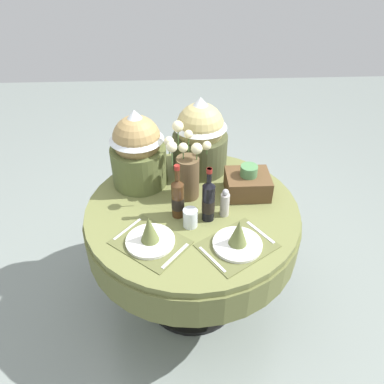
{
  "coord_description": "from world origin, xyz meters",
  "views": [
    {
      "loc": [
        -0.08,
        -1.59,
        2.06
      ],
      "look_at": [
        0.0,
        0.03,
        0.85
      ],
      "focal_mm": 35.09,
      "sensor_mm": 36.0,
      "label": 1
    }
  ],
  "objects_px": {
    "pepper_mill": "(225,203)",
    "gift_tub_back_left": "(137,146)",
    "flower_vase": "(187,170)",
    "place_setting_left": "(150,236)",
    "tumbler_near_right": "(190,218)",
    "place_setting_right": "(238,239)",
    "gift_tub_back_centre": "(200,133)",
    "woven_basket_side_right": "(248,183)",
    "wine_bottle_rear": "(208,200)",
    "wine_bottle_right": "(178,198)",
    "dining_table": "(192,227)"
  },
  "relations": [
    {
      "from": "pepper_mill",
      "to": "gift_tub_back_centre",
      "type": "relative_size",
      "value": 0.35
    },
    {
      "from": "place_setting_left",
      "to": "wine_bottle_rear",
      "type": "relative_size",
      "value": 1.36
    },
    {
      "from": "pepper_mill",
      "to": "wine_bottle_right",
      "type": "bearing_deg",
      "value": 178.36
    },
    {
      "from": "dining_table",
      "to": "pepper_mill",
      "type": "relative_size",
      "value": 7.15
    },
    {
      "from": "wine_bottle_right",
      "to": "pepper_mill",
      "type": "height_order",
      "value": "wine_bottle_right"
    },
    {
      "from": "dining_table",
      "to": "flower_vase",
      "type": "height_order",
      "value": "flower_vase"
    },
    {
      "from": "tumbler_near_right",
      "to": "place_setting_right",
      "type": "bearing_deg",
      "value": -35.97
    },
    {
      "from": "flower_vase",
      "to": "gift_tub_back_left",
      "type": "distance_m",
      "value": 0.32
    },
    {
      "from": "tumbler_near_right",
      "to": "gift_tub_back_left",
      "type": "distance_m",
      "value": 0.53
    },
    {
      "from": "place_setting_right",
      "to": "wine_bottle_rear",
      "type": "height_order",
      "value": "wine_bottle_rear"
    },
    {
      "from": "flower_vase",
      "to": "wine_bottle_right",
      "type": "distance_m",
      "value": 0.19
    },
    {
      "from": "gift_tub_back_left",
      "to": "dining_table",
      "type": "bearing_deg",
      "value": -40.76
    },
    {
      "from": "gift_tub_back_centre",
      "to": "woven_basket_side_right",
      "type": "distance_m",
      "value": 0.41
    },
    {
      "from": "dining_table",
      "to": "wine_bottle_right",
      "type": "bearing_deg",
      "value": -140.07
    },
    {
      "from": "gift_tub_back_centre",
      "to": "woven_basket_side_right",
      "type": "bearing_deg",
      "value": -47.16
    },
    {
      "from": "dining_table",
      "to": "place_setting_left",
      "type": "distance_m",
      "value": 0.39
    },
    {
      "from": "place_setting_left",
      "to": "wine_bottle_right",
      "type": "relative_size",
      "value": 1.36
    },
    {
      "from": "flower_vase",
      "to": "tumbler_near_right",
      "type": "bearing_deg",
      "value": -88.64
    },
    {
      "from": "gift_tub_back_centre",
      "to": "wine_bottle_right",
      "type": "bearing_deg",
      "value": -107.61
    },
    {
      "from": "tumbler_near_right",
      "to": "pepper_mill",
      "type": "bearing_deg",
      "value": 22.61
    },
    {
      "from": "dining_table",
      "to": "gift_tub_back_centre",
      "type": "xyz_separation_m",
      "value": [
        0.07,
        0.39,
        0.39
      ]
    },
    {
      "from": "flower_vase",
      "to": "wine_bottle_rear",
      "type": "xyz_separation_m",
      "value": [
        0.1,
        -0.21,
        -0.05
      ]
    },
    {
      "from": "dining_table",
      "to": "pepper_mill",
      "type": "height_order",
      "value": "pepper_mill"
    },
    {
      "from": "flower_vase",
      "to": "gift_tub_back_left",
      "type": "height_order",
      "value": "gift_tub_back_left"
    },
    {
      "from": "place_setting_left",
      "to": "gift_tub_back_centre",
      "type": "bearing_deg",
      "value": 66.57
    },
    {
      "from": "wine_bottle_right",
      "to": "woven_basket_side_right",
      "type": "bearing_deg",
      "value": 24.23
    },
    {
      "from": "dining_table",
      "to": "pepper_mill",
      "type": "distance_m",
      "value": 0.29
    },
    {
      "from": "flower_vase",
      "to": "pepper_mill",
      "type": "height_order",
      "value": "flower_vase"
    },
    {
      "from": "wine_bottle_right",
      "to": "gift_tub_back_centre",
      "type": "distance_m",
      "value": 0.49
    },
    {
      "from": "place_setting_right",
      "to": "gift_tub_back_left",
      "type": "distance_m",
      "value": 0.78
    },
    {
      "from": "wine_bottle_right",
      "to": "flower_vase",
      "type": "bearing_deg",
      "value": 72.72
    },
    {
      "from": "dining_table",
      "to": "wine_bottle_right",
      "type": "distance_m",
      "value": 0.28
    },
    {
      "from": "place_setting_left",
      "to": "gift_tub_back_left",
      "type": "distance_m",
      "value": 0.56
    },
    {
      "from": "place_setting_right",
      "to": "tumbler_near_right",
      "type": "relative_size",
      "value": 4.26
    },
    {
      "from": "dining_table",
      "to": "place_setting_right",
      "type": "height_order",
      "value": "place_setting_right"
    },
    {
      "from": "tumbler_near_right",
      "to": "woven_basket_side_right",
      "type": "xyz_separation_m",
      "value": [
        0.34,
        0.26,
        0.02
      ]
    },
    {
      "from": "gift_tub_back_left",
      "to": "gift_tub_back_centre",
      "type": "distance_m",
      "value": 0.38
    },
    {
      "from": "flower_vase",
      "to": "gift_tub_back_left",
      "type": "bearing_deg",
      "value": 152.03
    },
    {
      "from": "wine_bottle_rear",
      "to": "flower_vase",
      "type": "bearing_deg",
      "value": 115.69
    },
    {
      "from": "tumbler_near_right",
      "to": "pepper_mill",
      "type": "relative_size",
      "value": 0.6
    },
    {
      "from": "wine_bottle_right",
      "to": "gift_tub_back_centre",
      "type": "xyz_separation_m",
      "value": [
        0.14,
        0.45,
        0.13
      ]
    },
    {
      "from": "pepper_mill",
      "to": "gift_tub_back_left",
      "type": "distance_m",
      "value": 0.59
    },
    {
      "from": "place_setting_left",
      "to": "woven_basket_side_right",
      "type": "xyz_separation_m",
      "value": [
        0.54,
        0.38,
        0.02
      ]
    },
    {
      "from": "wine_bottle_rear",
      "to": "gift_tub_back_centre",
      "type": "height_order",
      "value": "gift_tub_back_centre"
    },
    {
      "from": "flower_vase",
      "to": "wine_bottle_right",
      "type": "relative_size",
      "value": 1.32
    },
    {
      "from": "dining_table",
      "to": "wine_bottle_right",
      "type": "height_order",
      "value": "wine_bottle_right"
    },
    {
      "from": "wine_bottle_right",
      "to": "woven_basket_side_right",
      "type": "distance_m",
      "value": 0.44
    },
    {
      "from": "place_setting_right",
      "to": "flower_vase",
      "type": "relative_size",
      "value": 1.03
    },
    {
      "from": "place_setting_left",
      "to": "tumbler_near_right",
      "type": "height_order",
      "value": "place_setting_left"
    },
    {
      "from": "tumbler_near_right",
      "to": "pepper_mill",
      "type": "height_order",
      "value": "pepper_mill"
    }
  ]
}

